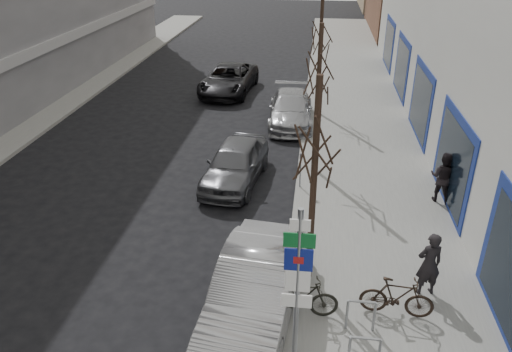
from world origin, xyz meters
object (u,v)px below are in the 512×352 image
(bike_rack, at_px, (364,349))
(tree_near, at_px, (316,135))
(meter_mid, at_px, (301,167))
(bike_far_inner, at_px, (397,297))
(highway_sign_pole, at_px, (297,293))
(lane_car, at_px, (229,79))
(parked_car_mid, at_px, (235,163))
(parked_car_back, at_px, (291,109))
(tree_mid, at_px, (319,65))
(meter_back, at_px, (306,114))
(pedestrian_far, at_px, (443,177))
(tree_far, at_px, (321,30))
(meter_front, at_px, (291,262))
(pedestrian_near, at_px, (429,264))
(bike_mid_inner, at_px, (301,298))
(parked_car_front, at_px, (255,290))

(bike_rack, relative_size, tree_near, 0.41)
(meter_mid, height_order, bike_far_inner, meter_mid)
(highway_sign_pole, distance_m, lane_car, 20.34)
(highway_sign_pole, bearing_deg, parked_car_mid, 106.29)
(meter_mid, bearing_deg, parked_car_back, 96.41)
(tree_near, distance_m, tree_mid, 6.50)
(meter_back, height_order, pedestrian_far, pedestrian_far)
(tree_far, height_order, meter_mid, tree_far)
(meter_mid, relative_size, parked_car_back, 0.26)
(lane_car, bearing_deg, bike_rack, -67.71)
(bike_rack, relative_size, tree_mid, 0.41)
(parked_car_mid, distance_m, parked_car_back, 6.49)
(tree_near, xyz_separation_m, lane_car, (-4.93, 16.20, -3.35))
(bike_rack, distance_m, tree_far, 16.31)
(bike_rack, height_order, lane_car, lane_car)
(meter_front, xyz_separation_m, pedestrian_far, (4.65, 5.10, 0.11))
(highway_sign_pole, bearing_deg, tree_near, 86.74)
(tree_far, bearing_deg, bike_far_inner, -81.76)
(meter_front, bearing_deg, meter_back, 90.00)
(highway_sign_pole, xyz_separation_m, pedestrian_near, (3.09, 3.21, -1.44))
(tree_mid, relative_size, bike_mid_inner, 3.13)
(bike_far_inner, distance_m, parked_car_back, 13.27)
(tree_mid, distance_m, tree_far, 6.50)
(highway_sign_pole, bearing_deg, bike_mid_inner, 88.29)
(tree_near, xyz_separation_m, tree_far, (0.00, 13.00, 0.00))
(tree_far, bearing_deg, bike_mid_inner, -90.55)
(meter_front, bearing_deg, pedestrian_far, 47.62)
(meter_front, distance_m, meter_back, 11.00)
(meter_mid, bearing_deg, pedestrian_near, -57.79)
(tree_far, xyz_separation_m, lane_car, (-4.93, 3.20, -3.35))
(tree_far, xyz_separation_m, bike_far_inner, (2.06, -14.20, -3.43))
(pedestrian_near, bearing_deg, bike_rack, 42.62)
(lane_car, height_order, pedestrian_near, pedestrian_near)
(bike_rack, height_order, meter_back, meter_back)
(highway_sign_pole, relative_size, bike_rack, 1.86)
(meter_back, height_order, parked_car_front, parked_car_front)
(meter_mid, xyz_separation_m, bike_mid_inner, (0.31, -6.52, -0.23))
(meter_front, bearing_deg, tree_far, 88.09)
(meter_mid, bearing_deg, parked_car_mid, 170.65)
(bike_far_inner, bearing_deg, highway_sign_pole, 140.86)
(parked_car_back, bearing_deg, lane_car, 126.69)
(meter_front, xyz_separation_m, bike_far_inner, (2.51, -0.70, -0.25))
(tree_near, bearing_deg, parked_car_mid, 117.46)
(parked_car_mid, bearing_deg, bike_far_inner, -47.07)
(meter_mid, distance_m, bike_mid_inner, 6.54)
(bike_mid_inner, bearing_deg, tree_mid, -6.69)
(tree_near, bearing_deg, meter_mid, 95.14)
(parked_car_front, bearing_deg, pedestrian_near, 22.82)
(parked_car_back, height_order, pedestrian_near, pedestrian_near)
(lane_car, bearing_deg, parked_car_back, -46.00)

